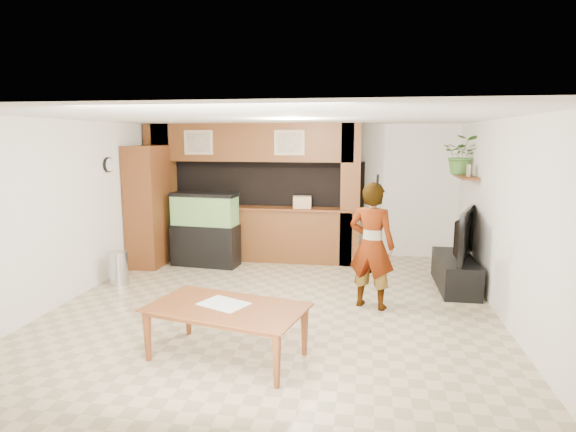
% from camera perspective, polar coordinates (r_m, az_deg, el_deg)
% --- Properties ---
extents(floor, '(6.50, 6.50, 0.00)m').
position_cam_1_polar(floor, '(6.89, -1.54, -10.64)').
color(floor, tan).
rests_on(floor, ground).
extents(ceiling, '(6.50, 6.50, 0.00)m').
position_cam_1_polar(ceiling, '(6.47, -1.65, 11.53)').
color(ceiling, white).
rests_on(ceiling, wall_back).
extents(wall_back, '(6.00, 0.00, 6.00)m').
position_cam_1_polar(wall_back, '(9.74, 1.95, 3.16)').
color(wall_back, silver).
rests_on(wall_back, floor).
extents(wall_left, '(0.00, 6.50, 6.50)m').
position_cam_1_polar(wall_left, '(7.69, -24.13, 0.66)').
color(wall_left, silver).
rests_on(wall_left, floor).
extents(wall_right, '(0.00, 6.50, 6.50)m').
position_cam_1_polar(wall_right, '(6.69, 24.56, -0.57)').
color(wall_right, silver).
rests_on(wall_right, floor).
extents(partition, '(4.20, 0.99, 2.60)m').
position_cam_1_polar(partition, '(9.30, -4.34, 2.92)').
color(partition, brown).
rests_on(partition, floor).
extents(wall_clock, '(0.05, 0.25, 0.25)m').
position_cam_1_polar(wall_clock, '(8.47, -20.52, 5.70)').
color(wall_clock, black).
rests_on(wall_clock, wall_left).
extents(wall_shelf, '(0.25, 0.90, 0.04)m').
position_cam_1_polar(wall_shelf, '(8.49, 20.32, 4.37)').
color(wall_shelf, brown).
rests_on(wall_shelf, wall_right).
extents(pantry_cabinet, '(0.55, 0.90, 2.20)m').
position_cam_1_polar(pantry_cabinet, '(9.17, -16.18, 1.13)').
color(pantry_cabinet, brown).
rests_on(pantry_cabinet, floor).
extents(trash_can, '(0.29, 0.29, 0.54)m').
position_cam_1_polar(trash_can, '(8.24, -19.44, -5.84)').
color(trash_can, '#B2B2B7').
rests_on(trash_can, floor).
extents(aquarium, '(1.22, 0.46, 1.35)m').
position_cam_1_polar(aquarium, '(8.95, -9.78, -1.67)').
color(aquarium, black).
rests_on(aquarium, floor).
extents(tv_stand, '(0.54, 1.47, 0.49)m').
position_cam_1_polar(tv_stand, '(8.06, 19.22, -6.34)').
color(tv_stand, black).
rests_on(tv_stand, floor).
extents(television, '(0.58, 1.33, 0.77)m').
position_cam_1_polar(television, '(7.92, 19.46, -1.93)').
color(television, black).
rests_on(television, tv_stand).
extents(photo_frame, '(0.04, 0.15, 0.20)m').
position_cam_1_polar(photo_frame, '(8.31, 20.60, 5.08)').
color(photo_frame, tan).
rests_on(photo_frame, wall_shelf).
extents(potted_plant, '(0.72, 0.67, 0.66)m').
position_cam_1_polar(potted_plant, '(8.74, 19.91, 6.83)').
color(potted_plant, '#40702C').
rests_on(potted_plant, wall_shelf).
extents(person, '(0.74, 0.61, 1.76)m').
position_cam_1_polar(person, '(6.71, 9.89, -3.48)').
color(person, '#8F794E').
rests_on(person, floor).
extents(microphone, '(0.03, 0.10, 0.15)m').
position_cam_1_polar(microphone, '(6.41, 10.58, 4.23)').
color(microphone, black).
rests_on(microphone, person).
extents(dining_table, '(1.82, 1.27, 0.58)m').
position_cam_1_polar(dining_table, '(5.30, -7.41, -13.64)').
color(dining_table, brown).
rests_on(dining_table, floor).
extents(newspaper_a, '(0.60, 0.53, 0.01)m').
position_cam_1_polar(newspaper_a, '(5.30, -7.62, -10.27)').
color(newspaper_a, silver).
rests_on(newspaper_a, dining_table).
extents(counter_box, '(0.36, 0.26, 0.22)m').
position_cam_1_polar(counter_box, '(8.96, 1.69, 1.65)').
color(counter_box, tan).
rests_on(counter_box, partition).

